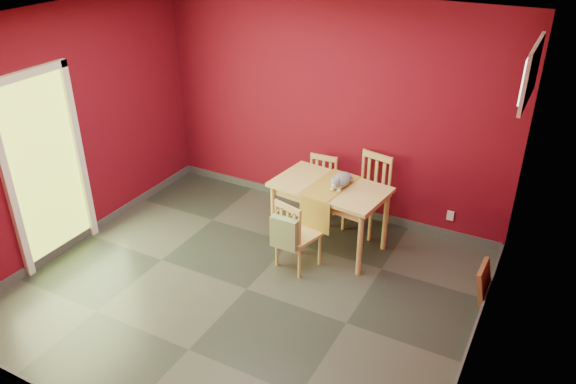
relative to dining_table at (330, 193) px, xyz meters
The scene contains 13 objects.
ground 1.41m from the dining_table, 109.00° to the right, with size 4.50×4.50×0.00m, color #2D342D.
room_shell 1.39m from the dining_table, 109.00° to the right, with size 4.50×4.50×4.50m.
doorway 3.09m from the dining_table, 149.25° to the right, with size 0.06×1.01×2.13m.
window 2.47m from the dining_table, ahead, with size 0.05×0.90×0.50m.
outlet_plate 1.51m from the dining_table, 34.48° to the left, with size 0.08×0.01×0.12m, color silver.
dining_table is the anchor object (origin of this frame).
table_runner 0.13m from the dining_table, 90.00° to the right, with size 0.45×0.81×0.39m.
chair_far_left 0.72m from the dining_table, 124.62° to the left, with size 0.40×0.40×0.81m.
chair_far_right 0.68m from the dining_table, 67.08° to the left, with size 0.52×0.52×0.94m.
chair_near 0.63m from the dining_table, 103.58° to the right, with size 0.48×0.48×0.83m.
tote_bag 0.80m from the dining_table, 102.47° to the right, with size 0.30×0.18×0.42m.
cat 0.23m from the dining_table, 26.78° to the left, with size 0.21×0.39×0.20m, color slate, non-canonical shape.
picture_frame 1.86m from the dining_table, ahead, with size 0.14×0.38×0.38m.
Camera 1 is at (2.58, -3.95, 3.64)m, focal length 35.00 mm.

